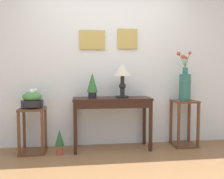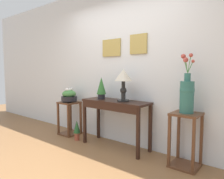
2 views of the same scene
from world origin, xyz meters
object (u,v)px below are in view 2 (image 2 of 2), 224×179
at_px(console_table, 115,108).
at_px(planter_bowl_wide_left, 69,96).
at_px(potted_plant_on_console, 101,87).
at_px(pedestal_stand_left, 70,118).
at_px(potted_plant_floor, 77,129).
at_px(table_lamp, 123,79).
at_px(flower_vase_tall_right, 187,93).
at_px(pedestal_stand_right, 185,140).

relative_size(console_table, planter_bowl_wide_left, 3.74).
bearing_deg(potted_plant_on_console, console_table, -1.37).
bearing_deg(potted_plant_on_console, pedestal_stand_left, 179.84).
distance_m(planter_bowl_wide_left, potted_plant_floor, 0.71).
height_order(table_lamp, planter_bowl_wide_left, table_lamp).
relative_size(console_table, flower_vase_tall_right, 1.51).
bearing_deg(potted_plant_floor, console_table, 10.57).
bearing_deg(table_lamp, flower_vase_tall_right, 1.25).
bearing_deg(planter_bowl_wide_left, flower_vase_tall_right, 0.90).
relative_size(potted_plant_on_console, pedestal_stand_right, 0.52).
bearing_deg(flower_vase_tall_right, potted_plant_on_console, -178.49).
distance_m(console_table, pedestal_stand_left, 1.21).
xyz_separation_m(console_table, table_lamp, (0.16, 0.02, 0.48)).
relative_size(planter_bowl_wide_left, potted_plant_floor, 0.85).
relative_size(potted_plant_on_console, potted_plant_floor, 1.02).
distance_m(potted_plant_on_console, potted_plant_floor, 0.93).
height_order(potted_plant_on_console, pedestal_stand_left, potted_plant_on_console).
distance_m(table_lamp, pedestal_stand_right, 1.28).
bearing_deg(table_lamp, pedestal_stand_right, 1.20).
height_order(potted_plant_on_console, pedestal_stand_right, potted_plant_on_console).
distance_m(pedestal_stand_left, flower_vase_tall_right, 2.41).
height_order(table_lamp, pedestal_stand_right, table_lamp).
distance_m(pedestal_stand_left, pedestal_stand_right, 2.32).
bearing_deg(table_lamp, planter_bowl_wide_left, -179.37).
distance_m(potted_plant_on_console, planter_bowl_wide_left, 0.89).
height_order(potted_plant_on_console, planter_bowl_wide_left, potted_plant_on_console).
distance_m(flower_vase_tall_right, potted_plant_floor, 2.09).
relative_size(console_table, pedestal_stand_left, 1.77).
height_order(table_lamp, potted_plant_floor, table_lamp).
distance_m(potted_plant_on_console, pedestal_stand_left, 1.09).
xyz_separation_m(flower_vase_tall_right, potted_plant_floor, (-1.93, -0.19, -0.79)).
bearing_deg(pedestal_stand_right, flower_vase_tall_right, 145.29).
bearing_deg(potted_plant_floor, table_lamp, 10.22).
height_order(planter_bowl_wide_left, flower_vase_tall_right, flower_vase_tall_right).
distance_m(pedestal_stand_right, potted_plant_floor, 1.95).
distance_m(table_lamp, planter_bowl_wide_left, 1.37).
bearing_deg(console_table, flower_vase_tall_right, 2.24).
bearing_deg(console_table, pedestal_stand_right, 2.20).
bearing_deg(pedestal_stand_left, potted_plant_floor, -21.44).
xyz_separation_m(pedestal_stand_right, potted_plant_floor, (-1.93, -0.19, -0.16)).
xyz_separation_m(potted_plant_on_console, flower_vase_tall_right, (1.46, 0.04, -0.00)).
bearing_deg(table_lamp, potted_plant_floor, -169.78).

